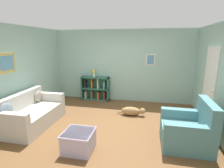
{
  "coord_description": "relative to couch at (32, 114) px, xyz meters",
  "views": [
    {
      "loc": [
        0.94,
        -4.07,
        2.15
      ],
      "look_at": [
        0.0,
        0.4,
        1.05
      ],
      "focal_mm": 28.0,
      "sensor_mm": 36.0,
      "label": 1
    }
  ],
  "objects": [
    {
      "name": "bookshelf",
      "position": [
        1.0,
        2.4,
        0.11
      ],
      "size": [
        1.06,
        0.28,
        0.88
      ],
      "color": "#2D6B56",
      "rests_on": "ground_plane"
    },
    {
      "name": "recliner_chair",
      "position": [
        3.83,
        -0.11,
        0.02
      ],
      "size": [
        0.97,
        1.0,
        0.99
      ],
      "color": "slate",
      "rests_on": "ground_plane"
    },
    {
      "name": "dog",
      "position": [
        2.52,
        1.18,
        -0.18
      ],
      "size": [
        0.87,
        0.23,
        0.26
      ],
      "color": "#9E7A4C",
      "rests_on": "ground_plane"
    },
    {
      "name": "wall_right",
      "position": [
        4.54,
        0.35,
        0.98
      ],
      "size": [
        0.16,
        5.0,
        2.6
      ],
      "color": "#93BCB2",
      "rests_on": "ground_plane"
    },
    {
      "name": "vase",
      "position": [
        0.96,
        2.37,
        0.72
      ],
      "size": [
        0.12,
        0.12,
        0.27
      ],
      "color": "silver",
      "rests_on": "bookshelf"
    },
    {
      "name": "ground_plane",
      "position": [
        1.99,
        0.34,
        -0.31
      ],
      "size": [
        14.0,
        14.0,
        0.0
      ],
      "primitive_type": "plane",
      "color": "brown"
    },
    {
      "name": "coffee_table",
      "position": [
        1.63,
        -0.8,
        -0.09
      ],
      "size": [
        0.59,
        0.57,
        0.42
      ],
      "color": "#BCB2D1",
      "rests_on": "ground_plane"
    },
    {
      "name": "wall_left",
      "position": [
        -0.56,
        0.33,
        0.99
      ],
      "size": [
        0.13,
        5.0,
        2.6
      ],
      "color": "#93BCB2",
      "rests_on": "ground_plane"
    },
    {
      "name": "couch",
      "position": [
        0.0,
        0.0,
        0.0
      ],
      "size": [
        0.89,
        1.72,
        0.85
      ],
      "color": "beige",
      "rests_on": "ground_plane"
    },
    {
      "name": "wall_back",
      "position": [
        1.99,
        2.59,
        0.99
      ],
      "size": [
        5.6,
        0.13,
        2.6
      ],
      "color": "#93BCB2",
      "rests_on": "ground_plane"
    }
  ]
}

